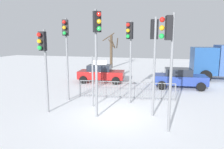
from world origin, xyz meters
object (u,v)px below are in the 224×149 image
(traffic_light_rear_left, at_px, (168,47))
(direction_sign_post, at_px, (94,78))
(traffic_light_rear_right, at_px, (154,45))
(traffic_light_foreground_left, at_px, (130,44))
(traffic_light_mid_left, at_px, (97,40))
(traffic_light_mid_right, at_px, (66,41))
(traffic_light_foreground_right, at_px, (43,53))
(car_red_trailing, at_px, (101,73))
(bare_tree_left, at_px, (111,50))
(car_blue_mid, at_px, (179,78))

(traffic_light_rear_left, height_order, direction_sign_post, traffic_light_rear_left)
(traffic_light_rear_left, height_order, traffic_light_rear_right, traffic_light_rear_right)
(traffic_light_foreground_left, distance_m, direction_sign_post, 2.72)
(traffic_light_rear_right, bearing_deg, traffic_light_mid_left, -177.86)
(traffic_light_mid_right, relative_size, traffic_light_foreground_right, 1.18)
(traffic_light_rear_left, distance_m, traffic_light_mid_left, 3.18)
(traffic_light_foreground_right, distance_m, car_red_trailing, 8.24)
(traffic_light_rear_left, bearing_deg, bare_tree_left, 8.47)
(traffic_light_mid_left, distance_m, traffic_light_foreground_right, 2.77)
(traffic_light_rear_left, distance_m, traffic_light_rear_right, 1.89)
(car_red_trailing, bearing_deg, traffic_light_mid_left, -79.84)
(traffic_light_foreground_left, xyz_separation_m, direction_sign_post, (-1.76, -0.96, -1.84))
(traffic_light_mid_right, relative_size, car_red_trailing, 1.22)
(traffic_light_foreground_left, distance_m, traffic_light_rear_right, 2.00)
(direction_sign_post, height_order, car_red_trailing, direction_sign_post)
(traffic_light_mid_right, bearing_deg, traffic_light_foreground_right, 75.45)
(traffic_light_rear_left, height_order, traffic_light_foreground_right, traffic_light_rear_left)
(traffic_light_mid_right, xyz_separation_m, direction_sign_post, (1.90, -0.63, -1.97))
(traffic_light_foreground_left, bearing_deg, traffic_light_rear_right, 147.80)
(traffic_light_rear_left, distance_m, direction_sign_post, 4.79)
(car_blue_mid, distance_m, bare_tree_left, 12.18)
(traffic_light_rear_left, bearing_deg, traffic_light_foreground_left, 19.36)
(traffic_light_mid_left, xyz_separation_m, traffic_light_rear_right, (2.43, 1.05, -0.22))
(traffic_light_rear_left, relative_size, traffic_light_foreground_right, 1.13)
(traffic_light_mid_left, distance_m, bare_tree_left, 17.10)
(traffic_light_mid_right, height_order, traffic_light_rear_right, traffic_light_mid_right)
(traffic_light_mid_left, bearing_deg, car_blue_mid, -158.02)
(traffic_light_rear_left, bearing_deg, traffic_light_rear_right, 6.94)
(traffic_light_mid_right, relative_size, traffic_light_foreground_left, 1.04)
(traffic_light_foreground_right, relative_size, traffic_light_rear_right, 0.88)
(traffic_light_mid_left, bearing_deg, traffic_light_mid_right, -79.12)
(bare_tree_left, bearing_deg, car_red_trailing, -80.61)
(traffic_light_foreground_right, xyz_separation_m, traffic_light_rear_right, (5.13, 1.12, 0.39))
(direction_sign_post, xyz_separation_m, car_red_trailing, (-1.67, 6.33, -0.80))
(traffic_light_rear_right, height_order, car_blue_mid, traffic_light_rear_right)
(traffic_light_mid_right, xyz_separation_m, bare_tree_left, (-1.22, 14.45, -1.29))
(traffic_light_foreground_right, relative_size, car_red_trailing, 1.04)
(traffic_light_foreground_right, distance_m, direction_sign_post, 2.92)
(traffic_light_rear_right, distance_m, car_red_trailing, 8.75)
(traffic_light_foreground_right, bearing_deg, traffic_light_rear_right, -165.03)
(car_red_trailing, relative_size, bare_tree_left, 0.90)
(traffic_light_foreground_left, height_order, direction_sign_post, traffic_light_foreground_left)
(traffic_light_mid_left, relative_size, traffic_light_rear_right, 1.07)
(traffic_light_mid_right, distance_m, traffic_light_foreground_left, 3.68)
(traffic_light_rear_right, bearing_deg, traffic_light_foreground_left, 113.26)
(traffic_light_mid_left, height_order, traffic_light_foreground_right, traffic_light_mid_left)
(traffic_light_foreground_right, bearing_deg, direction_sign_post, -138.42)
(traffic_light_mid_left, relative_size, traffic_light_foreground_right, 1.21)
(traffic_light_foreground_left, relative_size, bare_tree_left, 1.06)
(traffic_light_foreground_right, bearing_deg, traffic_light_foreground_left, -143.00)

